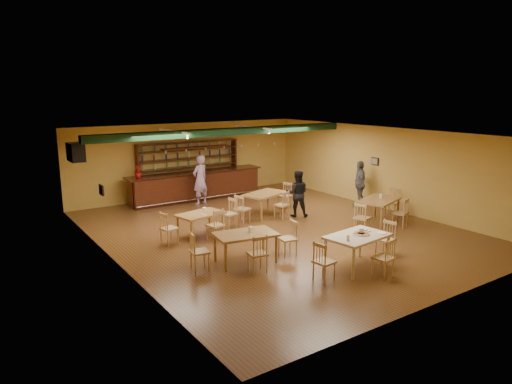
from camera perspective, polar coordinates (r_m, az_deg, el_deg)
floor at (r=14.61m, az=2.32°, el=-4.68°), size 12.00×12.00×0.00m
ceiling_beam at (r=16.37m, az=-3.44°, el=7.39°), size 10.00×0.30×0.25m
track_rail_left at (r=16.08m, az=-10.12°, el=7.38°), size 0.05×2.50×0.05m
track_rail_right at (r=17.62m, az=-0.49°, el=7.98°), size 0.05×2.50×0.05m
ac_unit at (r=15.96m, az=-21.15°, el=4.58°), size 0.34×0.70×0.48m
picture_left at (r=12.95m, az=-18.42°, el=0.24°), size 0.04×0.34×0.28m
picture_right at (r=17.90m, az=14.37°, el=3.67°), size 0.04×0.34×0.28m
bar_counter at (r=18.70m, az=-7.31°, el=0.78°), size 5.64×0.85×1.13m
back_bar_hutch at (r=19.15m, az=-8.21°, el=2.77°), size 4.36×0.40×2.28m
poinsettia at (r=17.64m, az=-14.27°, el=2.44°), size 0.33×0.33×0.47m
dining_table_a at (r=14.09m, az=-6.77°, el=-3.94°), size 1.51×1.07×0.69m
dining_table_b at (r=16.31m, az=1.09°, el=-1.45°), size 1.77×1.37×0.78m
dining_table_c at (r=11.85m, az=-1.30°, el=-6.83°), size 1.65×1.15×0.76m
dining_table_d at (r=15.78m, az=14.73°, el=-2.29°), size 1.84×1.44×0.80m
near_table at (r=11.75m, az=12.27°, el=-7.11°), size 1.66×1.18×0.83m
pizza_tray at (r=11.70m, az=12.74°, el=-5.04°), size 0.48×0.48×0.01m
parmesan_shaker at (r=11.15m, az=11.21°, el=-5.58°), size 0.08×0.08×0.11m
napkin_stack at (r=12.03m, az=12.89°, el=-4.52°), size 0.21×0.17×0.03m
pizza_server at (r=11.85m, az=13.10°, el=-4.79°), size 0.33×0.18×0.00m
side_plate at (r=11.91m, az=15.17°, el=-4.86°), size 0.25×0.25×0.01m
patron_bar at (r=17.79m, az=-6.86°, el=1.48°), size 0.80×0.64×1.91m
patron_right_a at (r=16.07m, az=5.07°, el=-0.18°), size 0.99×0.96×1.61m
patron_right_b at (r=17.86m, az=12.58°, el=1.01°), size 0.87×1.08×1.72m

